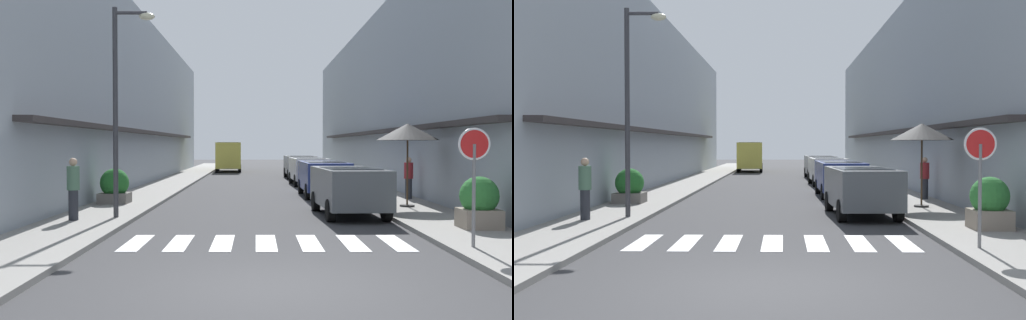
% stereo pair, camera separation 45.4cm
% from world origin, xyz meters
% --- Properties ---
extents(ground_plane, '(113.39, 113.39, 0.00)m').
position_xyz_m(ground_plane, '(0.00, 20.62, 0.00)').
color(ground_plane, '#38383A').
extents(sidewalk_left, '(2.39, 72.16, 0.12)m').
position_xyz_m(sidewalk_left, '(-4.84, 20.62, 0.06)').
color(sidewalk_left, gray).
rests_on(sidewalk_left, ground_plane).
extents(sidewalk_right, '(2.39, 72.16, 0.12)m').
position_xyz_m(sidewalk_right, '(4.84, 20.62, 0.06)').
color(sidewalk_right, gray).
rests_on(sidewalk_right, ground_plane).
extents(building_row_left, '(5.50, 48.39, 8.96)m').
position_xyz_m(building_row_left, '(-8.53, 22.19, 4.48)').
color(building_row_left, '#939EA8').
rests_on(building_row_left, ground_plane).
extents(building_row_right, '(5.50, 48.39, 9.11)m').
position_xyz_m(building_row_right, '(8.53, 22.19, 4.55)').
color(building_row_right, '#939EA8').
rests_on(building_row_right, ground_plane).
extents(crosswalk, '(6.15, 2.20, 0.01)m').
position_xyz_m(crosswalk, '(-0.00, 4.10, 0.01)').
color(crosswalk, silver).
rests_on(crosswalk, ground_plane).
extents(parked_car_near, '(1.98, 4.23, 1.47)m').
position_xyz_m(parked_car_near, '(2.59, 9.03, 0.92)').
color(parked_car_near, '#4C5156').
rests_on(parked_car_near, ground_plane).
extents(parked_car_mid, '(1.87, 4.47, 1.47)m').
position_xyz_m(parked_car_mid, '(2.59, 15.74, 0.92)').
color(parked_car_mid, navy).
rests_on(parked_car_mid, ground_plane).
extents(parked_car_far, '(1.94, 4.10, 1.47)m').
position_xyz_m(parked_car_far, '(2.59, 22.74, 0.92)').
color(parked_car_far, silver).
rests_on(parked_car_far, ground_plane).
extents(parked_car_distant, '(1.91, 4.36, 1.47)m').
position_xyz_m(parked_car_distant, '(2.59, 29.11, 0.92)').
color(parked_car_distant, '#4C5156').
rests_on(parked_car_distant, ground_plane).
extents(delivery_van, '(2.15, 5.46, 2.37)m').
position_xyz_m(delivery_van, '(-2.44, 38.74, 1.41)').
color(delivery_van, '#D8CC4C').
rests_on(delivery_van, ground_plane).
extents(round_street_sign, '(0.65, 0.07, 2.38)m').
position_xyz_m(round_street_sign, '(4.13, 2.95, 1.94)').
color(round_street_sign, slate).
rests_on(round_street_sign, sidewalk_right).
extents(street_lamp, '(1.19, 0.28, 5.89)m').
position_xyz_m(street_lamp, '(-4.00, 7.79, 3.68)').
color(street_lamp, '#38383D').
rests_on(street_lamp, sidewalk_left).
extents(cafe_umbrella, '(2.05, 2.05, 2.75)m').
position_xyz_m(cafe_umbrella, '(4.78, 10.65, 2.57)').
color(cafe_umbrella, '#262626').
rests_on(cafe_umbrella, sidewalk_right).
extents(planter_corner, '(0.94, 0.94, 1.27)m').
position_xyz_m(planter_corner, '(5.25, 5.60, 0.74)').
color(planter_corner, gray).
rests_on(planter_corner, sidewalk_right).
extents(planter_midblock, '(1.02, 1.02, 1.21)m').
position_xyz_m(planter_midblock, '(-5.17, 11.78, 0.69)').
color(planter_midblock, slate).
rests_on(planter_midblock, sidewalk_left).
extents(pedestrian_walking_near, '(0.34, 0.34, 1.69)m').
position_xyz_m(pedestrian_walking_near, '(-5.17, 7.12, 1.01)').
color(pedestrian_walking_near, '#282B33').
rests_on(pedestrian_walking_near, sidewalk_left).
extents(pedestrian_walking_far, '(0.34, 0.34, 1.58)m').
position_xyz_m(pedestrian_walking_far, '(5.55, 13.45, 0.94)').
color(pedestrian_walking_far, '#282B33').
rests_on(pedestrian_walking_far, sidewalk_right).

